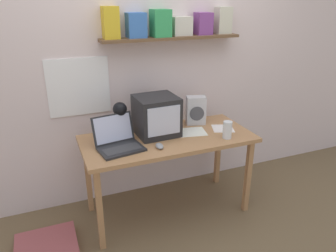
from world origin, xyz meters
The scene contains 12 objects.
ground_plane centered at (0.00, 0.00, 0.00)m, with size 12.00×12.00×0.00m, color brown.
back_wall centered at (0.00, 0.47, 1.31)m, with size 5.60×0.24×2.60m.
corner_desk centered at (0.00, 0.00, 0.67)m, with size 1.45×0.66×0.74m.
crt_monitor centered at (-0.07, 0.10, 0.91)m, with size 0.35×0.35×0.34m.
laptop centered at (-0.44, -0.04, 0.80)m, with size 0.38×0.35×0.24m.
desk_lamp centered at (-0.37, 0.13, 0.97)m, with size 0.13×0.18×0.32m.
juice_glass centered at (0.45, -0.21, 0.81)m, with size 0.08×0.08×0.15m.
space_heater centered at (0.35, 0.19, 0.87)m, with size 0.20×0.15×0.26m.
computer_mouse centered at (-0.14, -0.17, 0.76)m, with size 0.07×0.11×0.03m.
open_notebook centered at (0.53, -0.01, 0.74)m, with size 0.24×0.24×0.00m.
printed_handout centered at (0.22, 0.02, 0.74)m, with size 0.30×0.25×0.00m.
floor_cushion centered at (-1.08, -0.18, 0.04)m, with size 0.46×0.46×0.08m.
Camera 1 is at (-0.95, -2.36, 1.86)m, focal length 35.00 mm.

